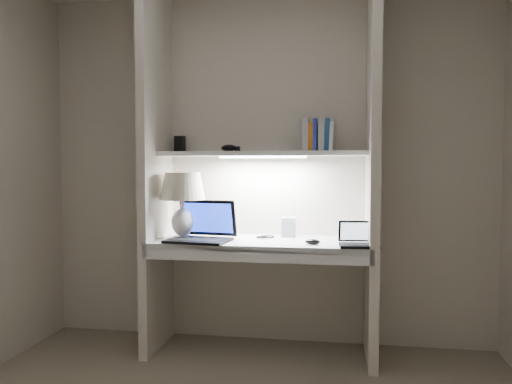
% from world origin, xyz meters
% --- Properties ---
extents(back_wall, '(3.20, 0.01, 2.50)m').
position_xyz_m(back_wall, '(0.00, 1.50, 1.25)').
color(back_wall, beige).
rests_on(back_wall, floor).
extents(alcove_panel_left, '(0.06, 0.55, 2.50)m').
position_xyz_m(alcove_panel_left, '(-0.73, 1.23, 1.25)').
color(alcove_panel_left, beige).
rests_on(alcove_panel_left, floor).
extents(alcove_panel_right, '(0.06, 0.55, 2.50)m').
position_xyz_m(alcove_panel_right, '(0.73, 1.23, 1.25)').
color(alcove_panel_right, beige).
rests_on(alcove_panel_right, floor).
extents(desk, '(1.40, 0.55, 0.04)m').
position_xyz_m(desk, '(0.00, 1.23, 0.75)').
color(desk, white).
rests_on(desk, alcove_panel_left).
extents(desk_apron, '(1.46, 0.03, 0.10)m').
position_xyz_m(desk_apron, '(0.00, 0.96, 0.72)').
color(desk_apron, silver).
rests_on(desk_apron, desk).
extents(shelf, '(1.40, 0.36, 0.03)m').
position_xyz_m(shelf, '(0.00, 1.32, 1.35)').
color(shelf, silver).
rests_on(shelf, back_wall).
extents(strip_light, '(0.60, 0.04, 0.02)m').
position_xyz_m(strip_light, '(0.00, 1.32, 1.33)').
color(strip_light, white).
rests_on(strip_light, shelf).
extents(table_lamp, '(0.31, 0.31, 0.45)m').
position_xyz_m(table_lamp, '(-0.53, 1.20, 1.08)').
color(table_lamp, white).
rests_on(table_lamp, desk).
extents(laptop_main, '(0.44, 0.39, 0.27)m').
position_xyz_m(laptop_main, '(-0.38, 1.14, 0.83)').
color(laptop_main, black).
rests_on(laptop_main, desk).
extents(laptop_netbook, '(0.25, 0.22, 0.15)m').
position_xyz_m(laptop_netbook, '(0.64, 1.06, 0.81)').
color(laptop_netbook, black).
rests_on(laptop_netbook, desk).
extents(speaker, '(0.10, 0.07, 0.14)m').
position_xyz_m(speaker, '(0.17, 1.40, 0.84)').
color(speaker, silver).
rests_on(speaker, desk).
extents(mouse, '(0.10, 0.07, 0.04)m').
position_xyz_m(mouse, '(0.35, 1.09, 0.79)').
color(mouse, black).
rests_on(mouse, desk).
extents(cable_coil, '(0.13, 0.13, 0.01)m').
position_xyz_m(cable_coil, '(0.03, 1.34, 0.78)').
color(cable_coil, black).
rests_on(cable_coil, desk).
extents(sticky_note, '(0.09, 0.09, 0.00)m').
position_xyz_m(sticky_note, '(-0.39, 1.33, 0.77)').
color(sticky_note, yellow).
rests_on(sticky_note, desk).
extents(book_row, '(0.21, 0.15, 0.23)m').
position_xyz_m(book_row, '(0.37, 1.41, 1.47)').
color(book_row, silver).
rests_on(book_row, shelf).
extents(shelf_box, '(0.08, 0.07, 0.12)m').
position_xyz_m(shelf_box, '(-0.62, 1.43, 1.42)').
color(shelf_box, black).
rests_on(shelf_box, shelf).
extents(shelf_gadget, '(0.14, 0.12, 0.05)m').
position_xyz_m(shelf_gadget, '(-0.24, 1.33, 1.39)').
color(shelf_gadget, black).
rests_on(shelf_gadget, shelf).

